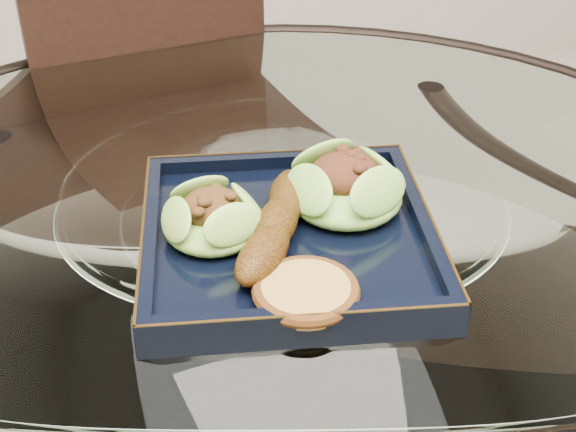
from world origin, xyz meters
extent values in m
cylinder|color=white|center=(0.00, 0.00, 0.76)|extent=(1.10, 1.10, 0.01)
torus|color=black|center=(0.00, 0.00, 0.76)|extent=(1.13, 1.13, 0.02)
cylinder|color=black|center=(0.28, 0.28, 0.38)|extent=(0.04, 0.04, 0.75)
cylinder|color=black|center=(-0.28, 0.28, 0.38)|extent=(0.04, 0.04, 0.75)
cube|color=black|center=(-0.04, 0.35, 0.42)|extent=(0.43, 0.43, 0.04)
cube|color=black|center=(-0.07, 0.51, 0.66)|extent=(0.36, 0.08, 0.41)
cylinder|color=black|center=(0.14, 0.21, 0.20)|extent=(0.03, 0.03, 0.40)
cylinder|color=black|center=(-0.23, 0.48, 0.20)|extent=(0.03, 0.03, 0.40)
cylinder|color=black|center=(0.09, 0.53, 0.20)|extent=(0.03, 0.03, 0.40)
cube|color=black|center=(0.00, -0.04, 0.77)|extent=(0.31, 0.31, 0.02)
ellipsoid|color=#65A32F|center=(-0.07, -0.02, 0.80)|extent=(0.11, 0.11, 0.03)
ellipsoid|color=#64AC32|center=(0.06, -0.01, 0.80)|extent=(0.12, 0.12, 0.04)
ellipsoid|color=#5B3309|center=(-0.02, -0.04, 0.80)|extent=(0.12, 0.17, 0.03)
cylinder|color=gold|center=(-0.02, -0.14, 0.79)|extent=(0.09, 0.09, 0.01)
camera|label=1|loc=(-0.16, -0.63, 1.21)|focal=50.00mm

